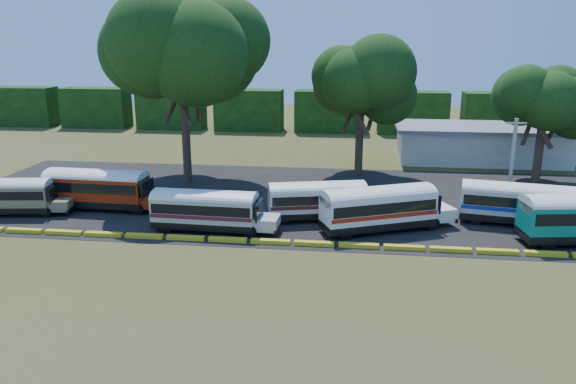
# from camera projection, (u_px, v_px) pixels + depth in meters

# --- Properties ---
(ground) EXTENTS (160.00, 160.00, 0.00)m
(ground) POSITION_uv_depth(u_px,v_px,m) (291.00, 250.00, 37.30)
(ground) COLOR #40511B
(ground) RESTS_ON ground
(asphalt_strip) EXTENTS (64.00, 24.00, 0.02)m
(asphalt_strip) POSITION_uv_depth(u_px,v_px,m) (318.00, 200.00, 48.64)
(asphalt_strip) COLOR black
(asphalt_strip) RESTS_ON ground
(curb) EXTENTS (53.70, 0.45, 0.30)m
(curb) POSITION_uv_depth(u_px,v_px,m) (292.00, 243.00, 38.21)
(curb) COLOR yellow
(curb) RESTS_ON ground
(terminal_building) EXTENTS (19.00, 9.00, 4.00)m
(terminal_building) POSITION_uv_depth(u_px,v_px,m) (480.00, 143.00, 63.28)
(terminal_building) COLOR silver
(terminal_building) RESTS_ON ground
(treeline_backdrop) EXTENTS (130.00, 4.00, 6.00)m
(treeline_backdrop) POSITION_uv_depth(u_px,v_px,m) (329.00, 111.00, 82.35)
(treeline_backdrop) COLOR black
(treeline_backdrop) RESTS_ON ground
(bus_beige) EXTENTS (9.11, 3.42, 2.92)m
(bus_beige) POSITION_uv_depth(u_px,v_px,m) (7.00, 194.00, 44.32)
(bus_beige) COLOR black
(bus_beige) RESTS_ON ground
(bus_red) EXTENTS (10.16, 2.93, 3.31)m
(bus_red) POSITION_uv_depth(u_px,v_px,m) (99.00, 187.00, 45.63)
(bus_red) COLOR black
(bus_red) RESTS_ON ground
(bus_cream_west) EXTENTS (9.33, 2.64, 3.04)m
(bus_cream_west) POSITION_uv_depth(u_px,v_px,m) (207.00, 208.00, 40.51)
(bus_cream_west) COLOR black
(bus_cream_west) RESTS_ON ground
(bus_cream_east) EXTENTS (9.39, 4.37, 3.00)m
(bus_cream_east) POSITION_uv_depth(u_px,v_px,m) (320.00, 198.00, 43.06)
(bus_cream_east) COLOR black
(bus_cream_east) RESTS_ON ground
(bus_white_red) EXTENTS (10.24, 6.35, 3.32)m
(bus_white_red) POSITION_uv_depth(u_px,v_px,m) (381.00, 206.00, 40.51)
(bus_white_red) COLOR black
(bus_white_red) RESTS_ON ground
(bus_white_blue) EXTENTS (9.98, 4.09, 3.19)m
(bus_white_blue) POSITION_uv_depth(u_px,v_px,m) (519.00, 202.00, 41.87)
(bus_white_blue) COLOR black
(bus_white_blue) RESTS_ON ground
(tree_west) EXTENTS (12.88, 12.88, 17.31)m
(tree_west) POSITION_uv_depth(u_px,v_px,m) (182.00, 49.00, 51.46)
(tree_west) COLOR #382C1C
(tree_west) RESTS_ON ground
(tree_center) EXTENTS (9.24, 9.24, 13.03)m
(tree_center) POSITION_uv_depth(u_px,v_px,m) (361.00, 79.00, 55.47)
(tree_center) COLOR #382C1C
(tree_center) RESTS_ON ground
(tree_east) EXTENTS (7.84, 7.84, 10.86)m
(tree_east) POSITION_uv_depth(u_px,v_px,m) (545.00, 100.00, 52.88)
(tree_east) COLOR #382C1C
(tree_east) RESTS_ON ground
(utility_pole) EXTENTS (1.60, 0.30, 7.49)m
(utility_pole) POSITION_uv_depth(u_px,v_px,m) (512.00, 163.00, 44.99)
(utility_pole) COLOR gray
(utility_pole) RESTS_ON ground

